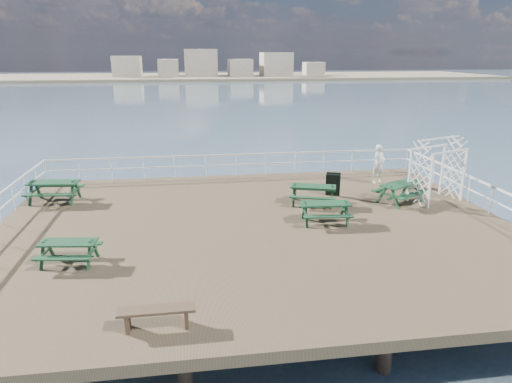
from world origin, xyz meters
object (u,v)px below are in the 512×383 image
object	(u,v)px
trellis_arbor	(437,173)
flat_bench_far	(157,313)
picnic_table_a	(54,187)
person	(379,164)
picnic_table_c	(401,188)
picnic_table_d	(69,248)
picnic_table_e	(325,208)
picnic_table_b	(313,191)

from	to	relation	value
trellis_arbor	flat_bench_far	bearing A→B (deg)	-165.26
picnic_table_a	person	bearing A→B (deg)	9.69
picnic_table_c	flat_bench_far	xyz separation A→B (m)	(-9.17, -7.58, -0.22)
picnic_table_d	trellis_arbor	size ratio (longest dim) A/B	0.66
picnic_table_d	picnic_table_e	world-z (taller)	picnic_table_e
trellis_arbor	person	bearing A→B (deg)	92.71
trellis_arbor	picnic_table_e	bearing A→B (deg)	178.49
picnic_table_a	flat_bench_far	size ratio (longest dim) A/B	1.26
picnic_table_b	picnic_table_d	distance (m)	9.29
picnic_table_b	picnic_table_d	world-z (taller)	picnic_table_b
picnic_table_c	trellis_arbor	world-z (taller)	trellis_arbor
person	picnic_table_e	bearing A→B (deg)	-149.99
picnic_table_d	trellis_arbor	world-z (taller)	trellis_arbor
flat_bench_far	picnic_table_d	bearing A→B (deg)	126.16
picnic_table_d	person	bearing A→B (deg)	36.96
picnic_table_a	flat_bench_far	bearing A→B (deg)	-57.74
picnic_table_a	picnic_table_c	world-z (taller)	picnic_table_a
picnic_table_a	picnic_table_b	bearing A→B (deg)	-3.41
picnic_table_d	person	xyz separation A→B (m)	(12.07, 6.77, 0.41)
person	picnic_table_b	bearing A→B (deg)	-165.70
flat_bench_far	trellis_arbor	world-z (taller)	trellis_arbor
picnic_table_c	picnic_table_e	world-z (taller)	picnic_table_c
picnic_table_b	trellis_arbor	xyz separation A→B (m)	(5.01, -0.28, 0.61)
picnic_table_c	flat_bench_far	size ratio (longest dim) A/B	1.39
picnic_table_b	picnic_table_e	xyz separation A→B (m)	(-0.12, -2.07, -0.02)
picnic_table_e	person	size ratio (longest dim) A/B	1.01
person	trellis_arbor	bearing A→B (deg)	-86.53
picnic_table_e	person	xyz separation A→B (m)	(3.90, 4.64, 0.36)
picnic_table_a	picnic_table_b	distance (m)	10.41
picnic_table_d	flat_bench_far	size ratio (longest dim) A/B	1.02
picnic_table_b	picnic_table_d	xyz separation A→B (m)	(-8.29, -4.20, -0.06)
person	picnic_table_c	bearing A→B (deg)	-114.33
picnic_table_d	trellis_arbor	bearing A→B (deg)	24.08
picnic_table_d	picnic_table_e	size ratio (longest dim) A/B	0.95
picnic_table_c	picnic_table_e	bearing A→B (deg)	177.61
picnic_table_e	trellis_arbor	world-z (taller)	trellis_arbor
picnic_table_d	picnic_table_b	bearing A→B (deg)	34.54
picnic_table_b	trellis_arbor	size ratio (longest dim) A/B	0.81
picnic_table_c	person	size ratio (longest dim) A/B	1.31
picnic_table_c	picnic_table_b	bearing A→B (deg)	147.32
picnic_table_a	picnic_table_b	xyz separation A→B (m)	(10.25, -1.80, -0.06)
picnic_table_b	trellis_arbor	world-z (taller)	trellis_arbor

